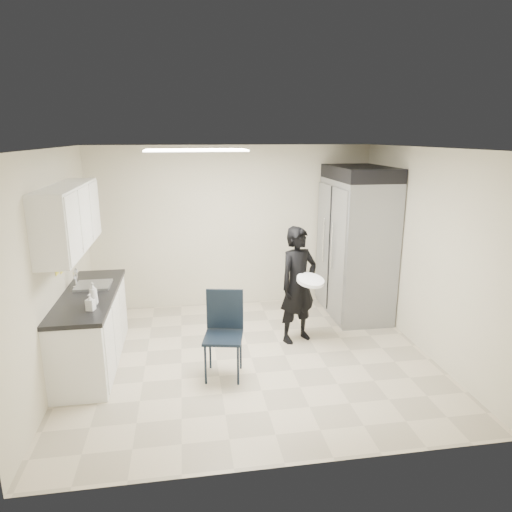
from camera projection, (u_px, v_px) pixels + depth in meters
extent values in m
plane|color=#C3B599|center=(251.00, 358.00, 5.80)|extent=(4.50, 4.50, 0.00)
plane|color=silver|center=(251.00, 148.00, 5.14)|extent=(4.50, 4.50, 0.00)
plane|color=beige|center=(233.00, 227.00, 7.38)|extent=(4.50, 0.00, 4.50)
plane|color=beige|center=(53.00, 268.00, 5.13)|extent=(0.00, 4.00, 4.00)
plane|color=beige|center=(425.00, 252.00, 5.81)|extent=(0.00, 4.00, 4.00)
cube|color=white|center=(196.00, 150.00, 5.43)|extent=(1.20, 0.60, 0.02)
cube|color=silver|center=(92.00, 330.00, 5.59)|extent=(0.60, 1.90, 0.86)
cube|color=black|center=(88.00, 295.00, 5.47)|extent=(0.64, 1.95, 0.05)
cube|color=gray|center=(94.00, 289.00, 5.72)|extent=(0.42, 0.40, 0.14)
cylinder|color=silver|center=(76.00, 279.00, 5.65)|extent=(0.02, 0.02, 0.24)
cube|color=silver|center=(69.00, 218.00, 5.21)|extent=(0.35, 1.80, 0.75)
cube|color=black|center=(85.00, 218.00, 6.35)|extent=(0.22, 0.30, 0.35)
cube|color=yellow|center=(57.00, 272.00, 5.24)|extent=(0.00, 0.12, 0.07)
cube|color=yellow|center=(62.00, 270.00, 5.44)|extent=(0.00, 0.12, 0.07)
cube|color=gray|center=(356.00, 249.00, 7.03)|extent=(0.80, 1.35, 2.10)
cube|color=black|center=(360.00, 173.00, 6.73)|extent=(0.80, 1.35, 0.20)
cube|color=black|center=(223.00, 338.00, 5.24)|extent=(0.51, 0.51, 0.98)
imported|color=black|center=(298.00, 285.00, 6.12)|extent=(0.69, 0.60, 1.59)
cylinder|color=white|center=(310.00, 280.00, 5.89)|extent=(0.48, 0.48, 0.04)
imported|color=silver|center=(93.00, 294.00, 5.07)|extent=(0.13, 0.13, 0.26)
imported|color=silver|center=(90.00, 302.00, 4.91)|extent=(0.10, 0.11, 0.19)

